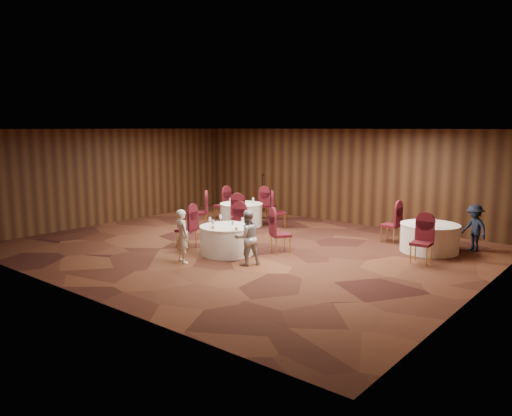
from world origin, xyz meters
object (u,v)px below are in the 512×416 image
Objects in this scene: table_left at (241,214)px; woman_a at (182,236)px; man_c at (474,228)px; table_main at (227,240)px; mic_stand at (262,205)px; table_right at (429,238)px; woman_b at (247,238)px.

table_left is 1.09× the size of woman_a.
woman_a reaches higher than table_left.
woman_a reaches higher than man_c.
man_c is at bearing 42.26° from table_main.
woman_a is at bearing -66.08° from table_left.
table_main is 0.88× the size of mic_stand.
table_left is at bearing -48.75° from woman_a.
table_left is at bearing -175.91° from table_right.
mic_stand reaches higher than table_main.
table_main is at bearing -84.64° from woman_a.
man_c is (7.39, -0.25, 0.16)m from mic_stand.
mic_stand reaches higher than woman_a.
table_right is at bearing -9.29° from mic_stand.
table_right is 6.60m from mic_stand.
mic_stand is at bearing 118.80° from table_main.
woman_a reaches higher than table_main.
woman_a is at bearing -130.99° from table_right.
mic_stand is 1.28× the size of man_c.
table_main and table_right have the same top height.
mic_stand reaches higher than woman_b.
man_c reaches higher than table_main.
table_right is at bearing -113.67° from woman_a.
table_right is 4.97m from woman_b.
woman_a is at bearing -100.43° from man_c.
woman_b is at bearing -131.31° from woman_a.
table_main is 5.34m from table_right.
man_c is at bearing 170.61° from woman_b.
man_c is at bearing 42.98° from table_right.
woman_b is at bearing -54.59° from mic_stand.
table_left is 1.14× the size of man_c.
mic_stand is at bearing 170.71° from table_right.
table_left is 1.07× the size of woman_b.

